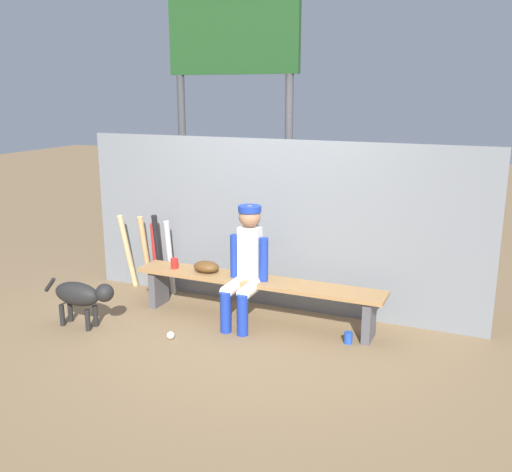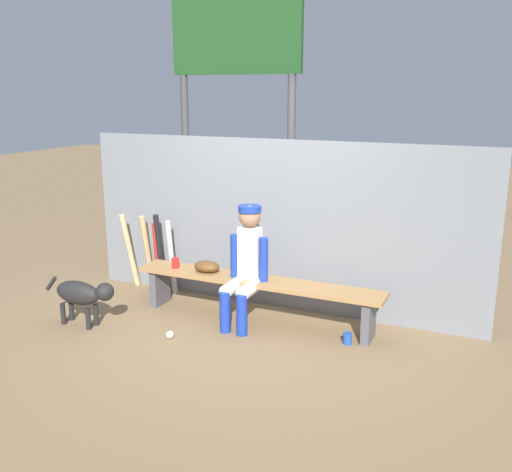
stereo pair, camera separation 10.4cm
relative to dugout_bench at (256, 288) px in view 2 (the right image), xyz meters
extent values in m
plane|color=brown|center=(0.00, 0.00, -0.35)|extent=(30.00, 30.00, 0.00)
cube|color=slate|center=(0.00, 0.48, 0.55)|extent=(4.48, 0.03, 1.82)
cube|color=olive|center=(0.00, 0.00, 0.07)|extent=(2.63, 0.36, 0.04)
cube|color=#4C4C51|center=(-1.17, 0.00, -0.15)|extent=(0.08, 0.29, 0.41)
cube|color=#4C4C51|center=(1.17, 0.00, -0.15)|extent=(0.08, 0.29, 0.41)
cube|color=silver|center=(-0.07, 0.00, 0.36)|extent=(0.22, 0.13, 0.53)
sphere|color=#9E7051|center=(-0.07, 0.00, 0.74)|extent=(0.22, 0.22, 0.22)
cylinder|color=#193399|center=(-0.07, 0.00, 0.81)|extent=(0.23, 0.23, 0.06)
cylinder|color=silver|center=(-0.16, -0.19, 0.05)|extent=(0.13, 0.38, 0.13)
cylinder|color=#193399|center=(-0.16, -0.38, -0.15)|extent=(0.11, 0.11, 0.41)
cylinder|color=#193399|center=(-0.23, -0.02, 0.31)|extent=(0.09, 0.09, 0.45)
cylinder|color=silver|center=(0.02, -0.19, 0.05)|extent=(0.13, 0.38, 0.13)
cylinder|color=#193399|center=(0.02, -0.38, -0.15)|extent=(0.11, 0.11, 0.41)
cylinder|color=#193399|center=(0.09, -0.02, 0.31)|extent=(0.09, 0.09, 0.45)
ellipsoid|color=#593819|center=(-0.57, 0.00, 0.15)|extent=(0.28, 0.20, 0.12)
cylinder|color=#B7B7BC|center=(-1.20, 0.30, 0.09)|extent=(0.07, 0.17, 0.89)
cylinder|color=black|center=(-1.35, 0.30, 0.12)|extent=(0.09, 0.17, 0.94)
cylinder|color=#B22323|center=(-1.41, 0.33, 0.06)|extent=(0.07, 0.13, 0.84)
cylinder|color=tan|center=(-1.57, 0.37, 0.10)|extent=(0.07, 0.22, 0.90)
cylinder|color=tan|center=(-1.79, 0.33, 0.10)|extent=(0.11, 0.26, 0.91)
sphere|color=white|center=(-0.57, -0.74, -0.32)|extent=(0.07, 0.07, 0.07)
cylinder|color=#1E47AD|center=(1.01, -0.16, -0.30)|extent=(0.08, 0.08, 0.11)
cylinder|color=red|center=(-0.95, -0.01, 0.15)|extent=(0.08, 0.08, 0.11)
cylinder|color=#3F3F42|center=(-1.75, 1.59, 0.89)|extent=(0.10, 0.10, 2.49)
cylinder|color=#3F3F42|center=(-0.25, 1.59, 0.89)|extent=(0.10, 0.10, 2.49)
cube|color=#1E471E|center=(-1.00, 1.59, 2.62)|extent=(1.74, 0.08, 0.96)
ellipsoid|color=black|center=(-1.58, -0.83, -0.01)|extent=(0.52, 0.20, 0.24)
sphere|color=black|center=(-1.24, -0.83, 0.05)|extent=(0.18, 0.18, 0.18)
cylinder|color=black|center=(-1.92, -0.83, 0.04)|extent=(0.15, 0.04, 0.16)
cylinder|color=black|center=(-1.42, -0.77, -0.24)|extent=(0.05, 0.05, 0.22)
cylinder|color=black|center=(-1.42, -0.89, -0.24)|extent=(0.05, 0.05, 0.22)
cylinder|color=black|center=(-1.74, -0.77, -0.24)|extent=(0.05, 0.05, 0.22)
cylinder|color=black|center=(-1.74, -0.89, -0.24)|extent=(0.05, 0.05, 0.22)
camera|label=1|loc=(2.19, -5.08, 1.95)|focal=40.37mm
camera|label=2|loc=(2.29, -5.04, 1.95)|focal=40.37mm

